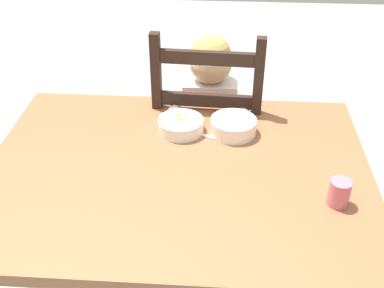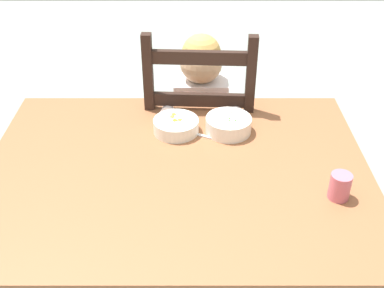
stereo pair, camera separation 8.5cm
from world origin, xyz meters
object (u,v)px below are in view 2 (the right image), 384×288
(child_figure, at_px, (203,112))
(spoon, at_px, (191,132))
(bowl_of_peas, at_px, (230,124))
(bowl_of_carrots, at_px, (178,125))
(dining_chair, at_px, (202,143))
(dining_table, at_px, (179,193))
(drinking_cup, at_px, (342,187))

(child_figure, height_order, spoon, child_figure)
(bowl_of_peas, height_order, bowl_of_carrots, bowl_of_peas)
(bowl_of_carrots, bearing_deg, child_figure, 72.30)
(dining_chair, distance_m, child_figure, 0.16)
(dining_chair, bearing_deg, bowl_of_peas, -71.95)
(dining_table, distance_m, dining_chair, 0.54)
(child_figure, bearing_deg, spoon, -98.93)
(dining_chair, relative_size, drinking_cup, 12.47)
(bowl_of_peas, distance_m, drinking_cup, 0.47)
(dining_chair, distance_m, bowl_of_peas, 0.42)
(dining_chair, relative_size, child_figure, 1.06)
(dining_chair, height_order, spoon, dining_chair)
(dining_table, distance_m, spoon, 0.24)
(dining_table, relative_size, bowl_of_peas, 7.65)
(bowl_of_peas, xyz_separation_m, bowl_of_carrots, (-0.19, 0.00, -0.00))
(child_figure, xyz_separation_m, spoon, (-0.05, -0.30, 0.09))
(dining_chair, distance_m, spoon, 0.40)
(bowl_of_carrots, relative_size, drinking_cup, 1.96)
(bowl_of_carrots, bearing_deg, drinking_cup, -36.63)
(bowl_of_carrots, xyz_separation_m, drinking_cup, (0.49, -0.36, 0.02))
(drinking_cup, bearing_deg, spoon, 141.38)
(dining_table, xyz_separation_m, bowl_of_carrots, (-0.01, 0.22, 0.13))
(bowl_of_carrots, relative_size, spoon, 1.21)
(dining_table, bearing_deg, drinking_cup, -16.44)
(dining_table, relative_size, bowl_of_carrots, 7.69)
(bowl_of_carrots, bearing_deg, bowl_of_peas, -0.02)
(dining_table, relative_size, child_figure, 1.29)
(drinking_cup, bearing_deg, dining_chair, 121.19)
(dining_chair, distance_m, bowl_of_carrots, 0.41)
(dining_table, bearing_deg, bowl_of_peas, 51.12)
(dining_chair, xyz_separation_m, bowl_of_carrots, (-0.09, -0.29, 0.27))
(dining_table, bearing_deg, spoon, 79.87)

